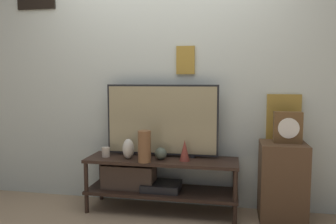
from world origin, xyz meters
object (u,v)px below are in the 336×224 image
Objects in this scene: vase_round_glass at (160,153)px; vase_slim_bronze at (185,150)px; mantel_clock at (288,127)px; vase_tall_ceramic at (144,146)px; candle_jar at (106,152)px; vase_urn_stoneware at (128,149)px; television at (162,120)px.

vase_slim_bronze is at bearing -1.46° from vase_round_glass.
vase_tall_ceramic is at bearing -171.43° from mantel_clock.
candle_jar is at bearing 163.46° from vase_tall_ceramic.
candle_jar is (-0.24, 0.03, -0.05)m from vase_urn_stoneware.
vase_round_glass is at bearing -84.26° from television.
vase_tall_ceramic is at bearing -16.54° from candle_jar.
vase_tall_ceramic reaches higher than vase_round_glass.
vase_slim_bronze is (0.35, 0.12, -0.05)m from vase_tall_ceramic.
candle_jar is 0.33× the size of mantel_clock.
television reaches higher than candle_jar.
vase_urn_stoneware reaches higher than candle_jar.
mantel_clock is at bearing 3.44° from vase_round_glass.
mantel_clock is (1.27, 0.19, 0.18)m from vase_tall_ceramic.
vase_slim_bronze is 0.54m from vase_urn_stoneware.
vase_slim_bronze is (0.25, -0.14, -0.26)m from television.
vase_urn_stoneware is (-0.54, -0.02, -0.00)m from vase_slim_bronze.
vase_tall_ceramic is 0.45m from candle_jar.
vase_round_glass is 0.55m from candle_jar.
candle_jar is (-0.43, 0.13, -0.10)m from vase_tall_ceramic.
television is 0.39m from vase_slim_bronze.
vase_tall_ceramic is 1.30m from mantel_clock.
television is 5.73× the size of vase_urn_stoneware.
television reaches higher than vase_urn_stoneware.
mantel_clock is at bearing 3.88° from vase_urn_stoneware.
vase_urn_stoneware is at bearing -7.91° from candle_jar.
television is 5.64× the size of vase_slim_bronze.
television is at bearing 66.78° from vase_tall_ceramic.
television is 3.94× the size of mantel_clock.
vase_round_glass is at bearing -176.56° from mantel_clock.
vase_slim_bronze is at bearing -0.74° from candle_jar.
vase_urn_stoneware is at bearing -176.12° from mantel_clock.
vase_urn_stoneware is at bearing -174.46° from vase_round_glass.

